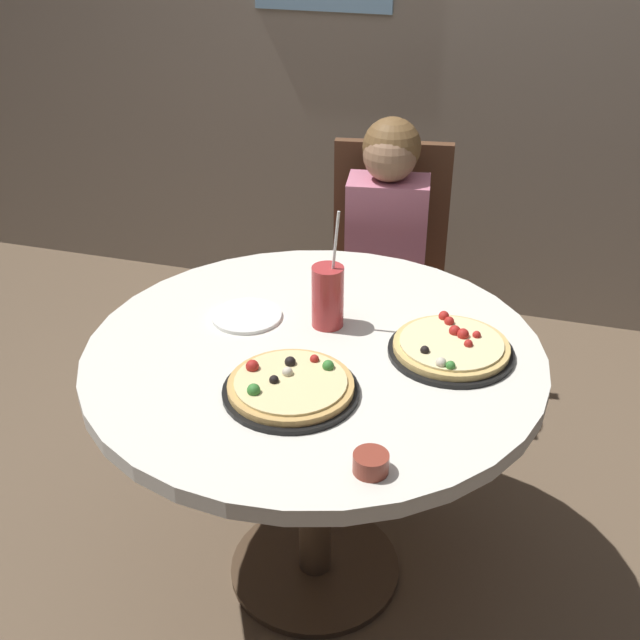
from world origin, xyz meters
TOP-DOWN VIEW (x-y plane):
  - ground_plane at (0.00, 0.00)m, footprint 8.00×8.00m
  - dining_table at (0.00, 0.00)m, footprint 1.10×1.10m
  - chair_wooden at (-0.01, 0.92)m, footprint 0.46×0.46m
  - diner_child at (0.01, 0.74)m, footprint 0.30×0.43m
  - pizza_veggie at (0.00, -0.19)m, footprint 0.30×0.30m
  - pizza_cheese at (0.32, 0.07)m, footprint 0.30×0.30m
  - soda_cup at (0.00, 0.12)m, footprint 0.08×0.08m
  - sauce_bowl at (0.23, -0.39)m, footprint 0.07×0.07m
  - plate_small at (-0.21, 0.09)m, footprint 0.18×0.18m

SIDE VIEW (x-z plane):
  - ground_plane at x=0.00m, z-range 0.00..0.00m
  - diner_child at x=0.01m, z-range -0.06..1.02m
  - chair_wooden at x=-0.01m, z-range 0.06..1.01m
  - dining_table at x=0.00m, z-range 0.26..1.01m
  - plate_small at x=-0.21m, z-range 0.75..0.76m
  - pizza_veggie at x=0.00m, z-range 0.74..0.79m
  - pizza_cheese at x=0.32m, z-range 0.74..0.79m
  - sauce_bowl at x=0.23m, z-range 0.75..0.79m
  - soda_cup at x=0.00m, z-range 0.68..0.99m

